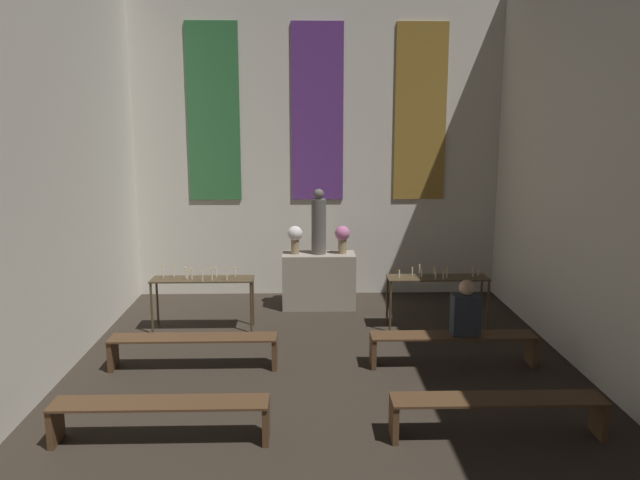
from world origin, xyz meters
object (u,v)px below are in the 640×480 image
Objects in this scene: flower_vase_right at (342,236)px; pew_third_left at (161,412)px; statue at (319,224)px; person_seated at (466,311)px; pew_back_left at (194,345)px; pew_third_right at (497,408)px; altar at (319,280)px; candle_rack_left at (203,285)px; flower_vase_left at (295,237)px; pew_back_right at (453,342)px; candle_rack_right at (437,283)px.

flower_vase_right is 0.22× the size of pew_third_left.
statue reaches higher than flower_vase_right.
statue is at bearing 124.45° from person_seated.
pew_third_right is at bearing -29.48° from pew_back_left.
candle_rack_left is at bearing -147.35° from altar.
pew_third_left is (-2.08, -4.58, -0.92)m from flower_vase_right.
pew_third_right is (3.36, 0.00, 0.00)m from pew_third_left.
candle_rack_left is at bearing -152.35° from flower_vase_right.
pew_third_right is at bearing -69.83° from statue.
pew_back_right is (2.08, -2.68, -0.92)m from flower_vase_left.
altar is 0.80× the size of candle_rack_left.
pew_third_left is at bearing -110.17° from statue.
altar is 0.58× the size of pew_back_right.
statue is 0.52× the size of pew_third_right.
candle_rack_left is 3.59m from candle_rack_right.
altar is 2.59× the size of flower_vase_right.
flower_vase_left is 0.65× the size of person_seated.
statue is 0.52× the size of pew_back_left.
statue is 2.26m from candle_rack_left.
flower_vase_left is at bearing 74.37° from pew_third_left.
candle_rack_right is 3.45m from pew_third_right.
pew_back_left is 3.36m from pew_back_right.
statue reaches higher than pew_third_right.
candle_rack_right is at bearing 85.85° from pew_back_right.
altar is 2.59× the size of flower_vase_left.
pew_back_right is 0.45m from person_seated.
pew_third_right is at bearing -90.00° from pew_back_right.
flower_vase_right is at bearing 27.65° from candle_rack_left.
candle_rack_left reaches higher than pew_back_left.
statue is 3.36m from pew_back_right.
pew_third_left is at bearing -105.63° from flower_vase_left.
candle_rack_right is at bearing 23.73° from pew_back_left.
flower_vase_left is 2.53m from candle_rack_right.
pew_back_right is at bearing 0.00° from pew_back_left.
altar is at bearing 110.17° from pew_third_right.
pew_back_right is (0.00, 1.90, 0.00)m from pew_third_right.
candle_rack_right is (1.79, -1.15, 0.24)m from altar.
pew_back_left is at bearing -122.14° from statue.
pew_third_left and pew_back_right have the same top height.
statue reaches higher than flower_vase_left.
altar is 0.58× the size of pew_third_left.
pew_third_left is 4.02m from person_seated.
pew_back_left is (-1.68, -2.68, -1.14)m from statue.
candle_rack_left is at bearing 94.25° from pew_back_left.
flower_vase_right reaches higher than person_seated.
pew_third_left is 1.00× the size of pew_third_right.
flower_vase_left is 5.11m from pew_third_right.
pew_back_right is (3.48, -1.53, -0.39)m from candle_rack_left.
flower_vase_left is 3.11m from pew_back_left.
candle_rack_left reaches higher than pew_third_left.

